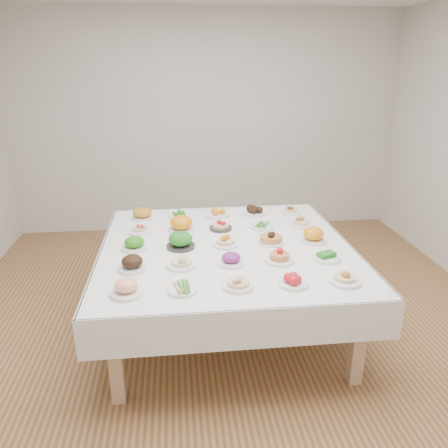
{
  "coord_description": "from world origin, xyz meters",
  "views": [
    {
      "loc": [
        -0.43,
        -3.23,
        2.14
      ],
      "look_at": [
        -0.04,
        0.17,
        0.88
      ],
      "focal_mm": 35.0,
      "sensor_mm": 36.0,
      "label": 1
    }
  ],
  "objects": [
    {
      "name": "room_envelope",
      "position": [
        0.0,
        0.0,
        1.83
      ],
      "size": [
        5.02,
        5.02,
        2.81
      ],
      "color": "#A36643",
      "rests_on": "ground"
    },
    {
      "name": "display_table",
      "position": [
        -0.04,
        0.02,
        0.68
      ],
      "size": [
        2.02,
        2.02,
        0.75
      ],
      "color": "white",
      "rests_on": "ground"
    },
    {
      "name": "dish_0",
      "position": [
        -0.77,
        -0.71,
        0.8
      ],
      "size": [
        0.21,
        0.21,
        0.12
      ],
      "color": "silver",
      "rests_on": "display_table"
    },
    {
      "name": "dish_1",
      "position": [
        -0.41,
        -0.71,
        0.77
      ],
      "size": [
        0.19,
        0.19,
        0.05
      ],
      "color": "silver",
      "rests_on": "display_table"
    },
    {
      "name": "dish_2",
      "position": [
        -0.04,
        -0.7,
        0.8
      ],
      "size": [
        0.2,
        0.2,
        0.11
      ],
      "color": "silver",
      "rests_on": "display_table"
    },
    {
      "name": "dish_3",
      "position": [
        0.32,
        -0.71,
        0.79
      ],
      "size": [
        0.2,
        0.2,
        0.09
      ],
      "color": "silver",
      "rests_on": "display_table"
    },
    {
      "name": "dish_4",
      "position": [
        0.68,
        -0.71,
        0.8
      ],
      "size": [
        0.22,
        0.22,
        0.12
      ],
      "color": "silver",
      "rests_on": "display_table"
    },
    {
      "name": "dish_5",
      "position": [
        -0.76,
        -0.35,
        0.8
      ],
      "size": [
        0.21,
        0.21,
        0.11
      ],
      "color": "silver",
      "rests_on": "display_table"
    },
    {
      "name": "dish_6",
      "position": [
        -0.41,
        -0.34,
        0.81
      ],
      "size": [
        0.21,
        0.21,
        0.12
      ],
      "color": "silver",
      "rests_on": "display_table"
    },
    {
      "name": "dish_7",
      "position": [
        -0.04,
        -0.34,
        0.8
      ],
      "size": [
        0.2,
        0.2,
        0.11
      ],
      "color": "silver",
      "rests_on": "display_table"
    },
    {
      "name": "dish_8",
      "position": [
        0.32,
        -0.33,
        0.81
      ],
      "size": [
        0.22,
        0.22,
        0.12
      ],
      "color": "silver",
      "rests_on": "display_table"
    },
    {
      "name": "dish_9",
      "position": [
        0.68,
        -0.34,
        0.78
      ],
      "size": [
        0.21,
        0.21,
        0.08
      ],
      "color": "silver",
      "rests_on": "display_table"
    },
    {
      "name": "dish_10",
      "position": [
        -0.77,
        0.02,
        0.81
      ],
      "size": [
        0.21,
        0.21,
        0.12
      ],
      "color": "silver",
      "rests_on": "display_table"
    },
    {
      "name": "dish_11",
      "position": [
        -0.41,
        0.01,
        0.81
      ],
      "size": [
        0.23,
        0.23,
        0.13
      ],
      "color": "#2D2A28",
      "rests_on": "display_table"
    },
    {
      "name": "dish_12",
      "position": [
        -0.05,
        0.01,
        0.81
      ],
      "size": [
        0.22,
        0.22,
        0.12
      ],
      "color": "silver",
      "rests_on": "display_table"
    },
    {
      "name": "dish_13",
      "position": [
        0.33,
        0.01,
        0.81
      ],
      "size": [
        0.2,
        0.2,
        0.12
      ],
      "color": "silver",
      "rests_on": "display_table"
    },
    {
      "name": "dish_14",
      "position": [
        0.69,
        0.01,
        0.8
      ],
      "size": [
        0.19,
        0.19,
        0.11
      ],
      "color": "silver",
      "rests_on": "display_table"
    },
    {
      "name": "dish_15",
      "position": [
        -0.76,
        0.39,
        0.79
      ],
      "size": [
        0.21,
        0.21,
        0.1
      ],
      "color": "silver",
      "rests_on": "display_table"
    },
    {
      "name": "dish_16",
      "position": [
        -0.39,
        0.39,
        0.82
      ],
      "size": [
        0.24,
        0.24,
        0.15
      ],
      "color": "silver",
      "rests_on": "display_table"
    },
    {
      "name": "dish_17",
      "position": [
        -0.04,
        0.39,
        0.8
      ],
      "size": [
        0.2,
        0.2,
        0.1
      ],
      "color": "#2D2A28",
      "rests_on": "display_table"
    },
    {
      "name": "dish_18",
      "position": [
        0.33,
        0.38,
        0.77
      ],
      "size": [
        0.21,
        0.21,
        0.05
      ],
      "color": "silver",
      "rests_on": "display_table"
    },
    {
      "name": "dish_19",
      "position": [
        0.69,
        0.39,
        0.8
      ],
      "size": [
        0.2,
        0.2,
        0.11
      ],
      "color": "silver",
      "rests_on": "display_table"
    },
    {
      "name": "dish_20",
      "position": [
        -0.75,
        0.75,
        0.81
      ],
      "size": [
        0.2,
        0.2,
        0.12
      ],
      "color": "silver",
      "rests_on": "display_table"
    },
    {
      "name": "dish_21",
      "position": [
        -0.4,
        0.75,
        0.77
      ],
      "size": [
        0.21,
        0.21,
        0.05
      ],
      "color": "silver",
      "rests_on": "display_table"
    },
    {
      "name": "dish_22",
      "position": [
        -0.04,
        0.75,
        0.79
      ],
      "size": [
        0.23,
        0.23,
        0.1
      ],
      "color": "silver",
      "rests_on": "display_table"
    },
    {
      "name": "dish_23",
      "position": [
        0.32,
        0.75,
        0.8
      ],
      "size": [
        0.22,
        0.22,
        0.1
      ],
      "color": "silver",
      "rests_on": "display_table"
    },
    {
      "name": "dish_24",
      "position": [
        0.69,
        0.75,
        0.79
      ],
      "size": [
        0.19,
        0.19,
        0.09
      ],
      "color": "silver",
      "rests_on": "display_table"
    }
  ]
}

